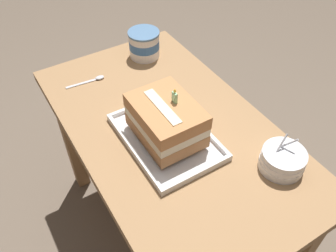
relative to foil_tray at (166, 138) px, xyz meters
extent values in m
plane|color=#6B5B4C|center=(-0.04, 0.04, -0.69)|extent=(8.00, 8.00, 0.00)
cube|color=#9E754C|center=(-0.04, 0.04, -0.02)|extent=(1.06, 0.60, 0.04)
cube|color=#9E754C|center=(-0.51, -0.20, -0.37)|extent=(0.06, 0.06, 0.65)
cube|color=#9E754C|center=(-0.51, 0.28, -0.37)|extent=(0.06, 0.06, 0.65)
cube|color=silver|center=(0.00, 0.00, 0.00)|extent=(0.36, 0.25, 0.01)
cube|color=silver|center=(0.00, -0.12, 0.01)|extent=(0.36, 0.01, 0.02)
cube|color=silver|center=(0.00, 0.12, 0.01)|extent=(0.36, 0.01, 0.02)
cube|color=silver|center=(-0.17, 0.00, 0.01)|extent=(0.01, 0.22, 0.02)
cube|color=silver|center=(0.17, 0.00, 0.01)|extent=(0.01, 0.22, 0.02)
cube|color=#BD7E4B|center=(0.00, 0.00, 0.04)|extent=(0.23, 0.17, 0.05)
cube|color=beige|center=(0.00, 0.00, 0.08)|extent=(0.22, 0.17, 0.03)
cube|color=#BD7E4B|center=(0.00, 0.00, 0.12)|extent=(0.23, 0.17, 0.05)
cube|color=beige|center=(0.00, -0.01, 0.14)|extent=(0.17, 0.03, 0.00)
cube|color=#99DB9E|center=(0.00, 0.03, 0.16)|extent=(0.02, 0.01, 0.03)
ellipsoid|color=yellow|center=(0.00, 0.03, 0.18)|extent=(0.01, 0.01, 0.01)
cylinder|color=white|center=(0.27, 0.23, 0.01)|extent=(0.13, 0.13, 0.03)
cylinder|color=white|center=(0.27, 0.23, 0.02)|extent=(0.13, 0.13, 0.03)
cylinder|color=white|center=(0.27, 0.23, 0.04)|extent=(0.13, 0.13, 0.03)
cylinder|color=silver|center=(0.25, 0.23, 0.07)|extent=(0.02, 0.05, 0.06)
cylinder|color=silver|center=(0.26, 0.25, 0.07)|extent=(0.04, 0.04, 0.06)
cylinder|color=white|center=(-0.45, 0.17, 0.04)|extent=(0.12, 0.12, 0.10)
cylinder|color=#386BB2|center=(-0.45, 0.17, 0.05)|extent=(0.12, 0.12, 0.04)
cylinder|color=#557CA5|center=(-0.45, 0.17, 0.10)|extent=(0.13, 0.13, 0.01)
ellipsoid|color=silver|center=(-0.40, -0.05, 0.00)|extent=(0.03, 0.04, 0.01)
cube|color=silver|center=(-0.41, -0.13, 0.00)|extent=(0.02, 0.12, 0.00)
camera|label=1|loc=(0.65, -0.39, 0.82)|focal=37.54mm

